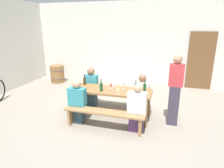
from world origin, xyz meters
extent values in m
plane|color=gray|center=(0.00, 0.00, 0.00)|extent=(24.00, 24.00, 0.00)
cube|color=silver|center=(0.00, 3.34, 1.60)|extent=(14.00, 0.20, 3.20)
cube|color=brown|center=(2.43, 3.20, 1.05)|extent=(0.90, 0.06, 2.10)
cube|color=olive|center=(0.00, 0.00, 0.72)|extent=(1.99, 0.72, 0.05)
cylinder|color=olive|center=(-0.91, -0.30, 0.35)|extent=(0.07, 0.07, 0.70)
cylinder|color=olive|center=(0.91, -0.30, 0.35)|extent=(0.07, 0.07, 0.70)
cylinder|color=olive|center=(-0.91, 0.30, 0.35)|extent=(0.07, 0.07, 0.70)
cylinder|color=olive|center=(0.91, 0.30, 0.35)|extent=(0.07, 0.07, 0.70)
cube|color=#9E7247|center=(0.00, -0.66, 0.43)|extent=(1.89, 0.30, 0.04)
cube|color=#9E7247|center=(-0.84, -0.66, 0.21)|extent=(0.06, 0.24, 0.41)
cube|color=#9E7247|center=(0.84, -0.66, 0.21)|extent=(0.06, 0.24, 0.41)
cube|color=#9E7247|center=(0.00, 0.66, 0.43)|extent=(1.89, 0.30, 0.04)
cube|color=#9E7247|center=(-0.84, 0.66, 0.21)|extent=(0.06, 0.24, 0.41)
cube|color=#9E7247|center=(0.84, 0.66, 0.21)|extent=(0.06, 0.24, 0.41)
cylinder|color=#194723|center=(0.82, 0.03, 0.86)|extent=(0.07, 0.07, 0.21)
cylinder|color=#194723|center=(0.82, 0.03, 1.01)|extent=(0.03, 0.03, 0.08)
cylinder|color=black|center=(0.82, 0.03, 1.05)|extent=(0.03, 0.03, 0.01)
cylinder|color=#332814|center=(-0.84, 0.21, 0.85)|extent=(0.07, 0.07, 0.20)
cylinder|color=#332814|center=(-0.84, 0.21, 0.99)|extent=(0.03, 0.03, 0.08)
cylinder|color=black|center=(-0.84, 0.21, 1.03)|extent=(0.03, 0.03, 0.01)
cylinder|color=#234C2D|center=(0.61, -0.06, 0.86)|extent=(0.08, 0.08, 0.22)
cylinder|color=#234C2D|center=(0.61, -0.06, 1.01)|extent=(0.03, 0.03, 0.08)
cylinder|color=black|center=(0.61, -0.06, 1.06)|extent=(0.03, 0.03, 0.01)
cylinder|color=#194723|center=(-0.22, -0.18, 0.85)|extent=(0.08, 0.08, 0.21)
cylinder|color=#194723|center=(-0.22, -0.18, 1.00)|extent=(0.03, 0.03, 0.08)
cylinder|color=black|center=(-0.22, -0.18, 1.05)|extent=(0.03, 0.03, 0.01)
cylinder|color=silver|center=(0.22, -0.26, 0.75)|extent=(0.06, 0.06, 0.01)
cylinder|color=silver|center=(0.22, -0.26, 0.80)|extent=(0.01, 0.01, 0.08)
cone|color=beige|center=(0.22, -0.26, 0.88)|extent=(0.06, 0.06, 0.09)
cylinder|color=silver|center=(0.05, -0.05, 0.75)|extent=(0.06, 0.06, 0.01)
cylinder|color=silver|center=(0.05, -0.05, 0.80)|extent=(0.01, 0.01, 0.08)
cone|color=#D18C93|center=(0.05, -0.05, 0.87)|extent=(0.07, 0.07, 0.07)
cylinder|color=silver|center=(0.26, 0.18, 0.75)|extent=(0.06, 0.06, 0.01)
cylinder|color=silver|center=(0.26, 0.18, 0.80)|extent=(0.01, 0.01, 0.09)
cone|color=#D18C93|center=(0.26, 0.18, 0.89)|extent=(0.08, 0.08, 0.10)
cylinder|color=silver|center=(-0.05, 0.07, 0.75)|extent=(0.06, 0.06, 0.01)
cylinder|color=silver|center=(-0.05, 0.07, 0.79)|extent=(0.01, 0.01, 0.07)
cone|color=maroon|center=(-0.05, 0.07, 0.87)|extent=(0.06, 0.06, 0.08)
cube|color=#304752|center=(-0.73, -0.51, 0.23)|extent=(0.31, 0.24, 0.45)
cube|color=teal|center=(-0.73, -0.51, 0.67)|extent=(0.42, 0.20, 0.44)
sphere|color=tan|center=(-0.73, -0.51, 1.00)|extent=(0.22, 0.22, 0.22)
cube|color=#573766|center=(0.73, -0.51, 0.23)|extent=(0.31, 0.24, 0.45)
cube|color=silver|center=(0.73, -0.51, 0.69)|extent=(0.41, 0.20, 0.48)
sphere|color=tan|center=(0.73, -0.51, 1.02)|extent=(0.18, 0.18, 0.18)
cube|color=#345467|center=(-0.77, 0.51, 0.23)|extent=(0.28, 0.24, 0.45)
cube|color=teal|center=(-0.77, 0.51, 0.70)|extent=(0.37, 0.20, 0.50)
sphere|color=#846047|center=(-0.77, 0.51, 1.06)|extent=(0.22, 0.22, 0.22)
cube|color=#593A5C|center=(0.69, 0.51, 0.23)|extent=(0.30, 0.24, 0.45)
cube|color=silver|center=(0.69, 0.51, 0.66)|extent=(0.40, 0.20, 0.42)
sphere|color=#846047|center=(0.69, 0.51, 0.98)|extent=(0.21, 0.21, 0.21)
cube|color=#3B3645|center=(1.51, 0.06, 0.48)|extent=(0.24, 0.24, 0.97)
cube|color=#C6383D|center=(1.51, 0.06, 1.23)|extent=(0.32, 0.20, 0.52)
sphere|color=#A87A5B|center=(1.51, 0.06, 1.59)|extent=(0.20, 0.20, 0.20)
cylinder|color=olive|center=(-3.10, 2.46, 0.36)|extent=(0.56, 0.56, 0.71)
torus|color=#4C4C51|center=(-3.10, 2.46, 0.54)|extent=(0.59, 0.59, 0.02)
torus|color=#4C4C51|center=(-3.10, 2.46, 0.18)|extent=(0.59, 0.59, 0.02)
camera|label=1|loc=(1.32, -4.49, 2.33)|focal=31.26mm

